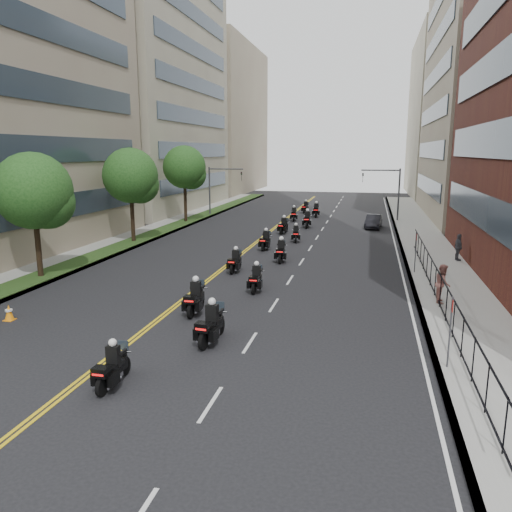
{
  "coord_description": "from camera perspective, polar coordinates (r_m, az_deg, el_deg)",
  "views": [
    {
      "loc": [
        7.56,
        -13.0,
        7.41
      ],
      "look_at": [
        1.61,
        13.04,
        1.76
      ],
      "focal_mm": 35.0,
      "sensor_mm": 36.0,
      "label": 1
    }
  ],
  "objects": [
    {
      "name": "building_right_tan",
      "position": [
        63.02,
        26.89,
        17.62
      ],
      "size": [
        15.11,
        28.0,
        30.0
      ],
      "color": "gray",
      "rests_on": "ground"
    },
    {
      "name": "pedestrian_c",
      "position": [
        36.14,
        22.13,
        0.92
      ],
      "size": [
        0.67,
        1.14,
        1.82
      ],
      "primitive_type": "imported",
      "rotation": [
        0.0,
        0.0,
        1.8
      ],
      "color": "#43444B",
      "rests_on": "sidewalk_right"
    },
    {
      "name": "building_right_far",
      "position": [
        92.23,
        22.3,
        14.55
      ],
      "size": [
        15.0,
        28.0,
        26.0
      ],
      "primitive_type": "cube",
      "color": "gray",
      "rests_on": "ground"
    },
    {
      "name": "motorcycle_6",
      "position": [
        38.09,
        1.1,
        1.72
      ],
      "size": [
        0.54,
        2.26,
        1.67
      ],
      "rotation": [
        0.0,
        0.0,
        -0.05
      ],
      "color": "black",
      "rests_on": "ground"
    },
    {
      "name": "motorcycle_5",
      "position": [
        33.94,
        2.88,
        0.49
      ],
      "size": [
        0.62,
        2.35,
        1.73
      ],
      "rotation": [
        0.0,
        0.0,
        0.08
      ],
      "color": "black",
      "rests_on": "ground"
    },
    {
      "name": "motorcycle_8",
      "position": [
        45.62,
        3.17,
        3.41
      ],
      "size": [
        0.66,
        2.27,
        1.68
      ],
      "rotation": [
        0.0,
        0.0,
        -0.12
      ],
      "color": "black",
      "rests_on": "ground"
    },
    {
      "name": "motorcycle_12",
      "position": [
        61.22,
        5.69,
        5.52
      ],
      "size": [
        0.62,
        2.17,
        1.61
      ],
      "rotation": [
        0.0,
        0.0,
        -0.11
      ],
      "color": "black",
      "rests_on": "ground"
    },
    {
      "name": "sidewalk_left",
      "position": [
        43.36,
        -14.15,
        1.83
      ],
      "size": [
        4.0,
        90.0,
        0.15
      ],
      "primitive_type": "cube",
      "color": "gray",
      "rests_on": "ground"
    },
    {
      "name": "street_trees",
      "position": [
        36.74,
        -17.74,
        7.82
      ],
      "size": [
        4.4,
        38.4,
        7.98
      ],
      "color": "black",
      "rests_on": "ground"
    },
    {
      "name": "motorcycle_3",
      "position": [
        26.81,
        0.01,
        -2.69
      ],
      "size": [
        0.53,
        2.2,
        1.62
      ],
      "rotation": [
        0.0,
        0.0,
        0.05
      ],
      "color": "black",
      "rests_on": "ground"
    },
    {
      "name": "iron_fence",
      "position": [
        26.06,
        20.07,
        -3.26
      ],
      "size": [
        0.05,
        28.0,
        1.5
      ],
      "color": "black",
      "rests_on": "sidewalk_right"
    },
    {
      "name": "motorcycle_0",
      "position": [
        16.93,
        -16.13,
        -12.21
      ],
      "size": [
        0.49,
        2.12,
        1.57
      ],
      "rotation": [
        0.0,
        0.0,
        0.01
      ],
      "color": "black",
      "rests_on": "ground"
    },
    {
      "name": "motorcycle_7",
      "position": [
        41.54,
        4.58,
        2.49
      ],
      "size": [
        0.65,
        2.12,
        1.57
      ],
      "rotation": [
        0.0,
        0.0,
        0.14
      ],
      "color": "black",
      "rests_on": "ground"
    },
    {
      "name": "sidewalk_right",
      "position": [
        38.95,
        19.18,
        0.41
      ],
      "size": [
        4.0,
        90.0,
        0.15
      ],
      "primitive_type": "cube",
      "color": "gray",
      "rests_on": "ground"
    },
    {
      "name": "pedestrian_b",
      "position": [
        25.92,
        20.57,
        -2.94
      ],
      "size": [
        0.82,
        1.0,
        1.89
      ],
      "primitive_type": "imported",
      "rotation": [
        0.0,
        0.0,
        1.46
      ],
      "color": "#9A5D54",
      "rests_on": "sidewalk_right"
    },
    {
      "name": "motorcycle_2",
      "position": [
        23.31,
        -6.96,
        -4.89
      ],
      "size": [
        0.58,
        2.39,
        1.76
      ],
      "rotation": [
        0.0,
        0.0,
        0.05
      ],
      "color": "black",
      "rests_on": "ground"
    },
    {
      "name": "traffic_signal_left",
      "position": [
        57.71,
        -4.43,
        8.21
      ],
      "size": [
        4.09,
        0.2,
        5.6
      ],
      "color": "#3F3F44",
      "rests_on": "ground"
    },
    {
      "name": "motorcycle_1",
      "position": [
        19.78,
        -5.17,
        -7.91
      ],
      "size": [
        0.64,
        2.43,
        1.8
      ],
      "rotation": [
        0.0,
        0.0,
        -0.08
      ],
      "color": "black",
      "rests_on": "ground"
    },
    {
      "name": "motorcycle_11",
      "position": [
        57.49,
        6.89,
        5.16
      ],
      "size": [
        0.6,
        2.46,
        1.82
      ],
      "rotation": [
        0.0,
        0.0,
        0.05
      ],
      "color": "black",
      "rests_on": "ground"
    },
    {
      "name": "motorcycle_9",
      "position": [
        49.4,
        5.87,
        4.11
      ],
      "size": [
        0.62,
        2.53,
        1.87
      ],
      "rotation": [
        0.0,
        0.0,
        0.05
      ],
      "color": "black",
      "rests_on": "ground"
    },
    {
      "name": "traffic_cone",
      "position": [
        24.9,
        -26.39,
        -5.82
      ],
      "size": [
        0.43,
        0.43,
        0.71
      ],
      "color": "orange",
      "rests_on": "ground"
    },
    {
      "name": "parked_sedan",
      "position": [
        50.2,
        13.29,
        3.88
      ],
      "size": [
        1.76,
        4.08,
        1.31
      ],
      "primitive_type": "imported",
      "rotation": [
        0.0,
        0.0,
        -0.1
      ],
      "color": "black",
      "rests_on": "ground"
    },
    {
      "name": "building_left_far",
      "position": [
        95.84,
        -5.29,
        15.22
      ],
      "size": [
        16.0,
        28.0,
        26.0
      ],
      "primitive_type": "cube",
      "color": "gray",
      "rests_on": "ground"
    },
    {
      "name": "grass_strip",
      "position": [
        42.99,
        -13.21,
        1.92
      ],
      "size": [
        2.0,
        90.0,
        0.04
      ],
      "primitive_type": "cube",
      "color": "#213E16",
      "rests_on": "sidewalk_left"
    },
    {
      "name": "ground",
      "position": [
        16.76,
        -16.02,
        -14.79
      ],
      "size": [
        160.0,
        160.0,
        0.0
      ],
      "primitive_type": "plane",
      "color": "black",
      "rests_on": "ground"
    },
    {
      "name": "traffic_signal_right",
      "position": [
        55.16,
        15.04,
        7.67
      ],
      "size": [
        4.09,
        0.2,
        5.6
      ],
      "color": "#3F3F44",
      "rests_on": "ground"
    },
    {
      "name": "motorcycle_4",
      "position": [
        31.06,
        -2.38,
        -0.67
      ],
      "size": [
        0.5,
        2.18,
        1.61
      ],
      "rotation": [
        0.0,
        0.0,
        -0.02
      ],
      "color": "black",
      "rests_on": "ground"
    },
    {
      "name": "building_left_mid",
      "position": [
        68.45,
        -13.64,
        19.67
      ],
      "size": [
        16.11,
        28.0,
        34.0
      ],
      "color": "gray",
      "rests_on": "ground"
    },
    {
      "name": "motorcycle_10",
      "position": [
        54.02,
        4.36,
        4.73
      ],
      "size": [
        0.66,
        2.28,
        1.68
      ],
      "rotation": [
        0.0,
        0.0,
        0.11
      ],
      "color": "black",
      "rests_on": "ground"
    }
  ]
}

